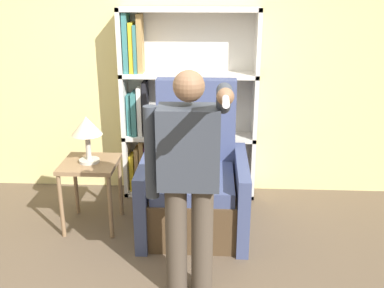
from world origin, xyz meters
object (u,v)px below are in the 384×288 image
person_standing (189,177)px  table_lamp (87,129)px  armchair (195,186)px  side_table (90,172)px  bookcase (176,106)px

person_standing → table_lamp: (-0.93, 0.94, 0.02)m
armchair → side_table: 0.94m
bookcase → table_lamp: bookcase is taller
bookcase → table_lamp: (-0.71, -0.74, -0.01)m
bookcase → table_lamp: size_ratio=4.56×
bookcase → person_standing: bookcase is taller
armchair → table_lamp: 1.08m
person_standing → table_lamp: bearing=134.9°
bookcase → armchair: size_ratio=1.46×
bookcase → side_table: bearing=-133.7°
armchair → bookcase: bearing=108.0°
table_lamp → bookcase: bearing=46.3°
armchair → person_standing: size_ratio=0.81×
person_standing → bookcase: bearing=97.7°
bookcase → armchair: bookcase is taller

